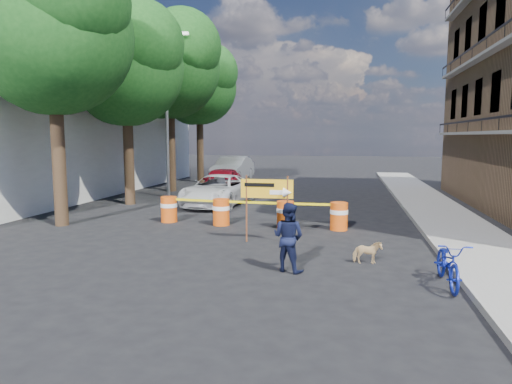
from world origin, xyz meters
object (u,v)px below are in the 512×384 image
at_px(barrel_mid_left, 221,211).
at_px(sedan_red, 222,182).
at_px(pedestrian, 288,237).
at_px(barrel_far_right, 339,216).
at_px(sedan_silver, 233,169).
at_px(barrel_far_left, 169,209).
at_px(detour_sign, 274,194).
at_px(dog, 367,252).
at_px(barrel_mid_right, 285,214).
at_px(suv_white, 218,190).
at_px(bicycle, 449,242).

distance_m(barrel_mid_left, sedan_red, 7.60).
distance_m(barrel_mid_left, pedestrian, 5.68).
xyz_separation_m(barrel_far_right, sedan_silver, (-7.26, 14.68, 0.37)).
bearing_deg(barrel_far_left, barrel_mid_left, -6.27).
bearing_deg(barrel_mid_left, detour_sign, -45.76).
distance_m(barrel_far_left, sedan_red, 7.11).
height_order(pedestrian, dog, pedestrian).
bearing_deg(barrel_mid_right, sedan_red, 119.79).
relative_size(barrel_mid_left, barrel_far_right, 1.00).
bearing_deg(suv_white, dog, -49.03).
relative_size(barrel_mid_right, sedan_silver, 0.18).
height_order(barrel_far_left, bicycle, bicycle).
xyz_separation_m(dog, sedan_red, (-6.71, 11.25, 0.45)).
height_order(bicycle, sedan_red, bicycle).
height_order(barrel_far_left, barrel_far_right, same).
height_order(barrel_mid_left, bicycle, bicycle).
bearing_deg(dog, barrel_far_right, 2.97).
relative_size(pedestrian, dog, 2.37).
bearing_deg(barrel_mid_left, pedestrian, -58.97).
bearing_deg(barrel_far_left, barrel_far_right, -2.34).
relative_size(barrel_far_left, suv_white, 0.19).
relative_size(barrel_far_left, sedan_red, 0.21).
xyz_separation_m(barrel_mid_right, dog, (2.48, -3.86, -0.19)).
relative_size(barrel_mid_left, pedestrian, 0.58).
bearing_deg(pedestrian, bicycle, -164.77).
bearing_deg(dog, barrel_mid_right, 24.98).
xyz_separation_m(barrel_mid_left, suv_white, (-1.38, 4.37, 0.19)).
bearing_deg(pedestrian, barrel_mid_right, -59.72).
distance_m(bicycle, sedan_silver, 22.06).
relative_size(barrel_far_left, bicycle, 0.50).
xyz_separation_m(barrel_far_left, pedestrian, (4.90, -5.08, 0.31)).
bearing_deg(sedan_red, sedan_silver, 95.18).
bearing_deg(pedestrian, barrel_far_left, -24.20).
distance_m(barrel_mid_left, sedan_silver, 15.03).
height_order(pedestrian, sedan_silver, sedan_silver).
bearing_deg(bicycle, barrel_far_left, 145.36).
relative_size(bicycle, suv_white, 0.38).
bearing_deg(sedan_red, barrel_far_left, -94.44).
distance_m(barrel_far_right, detour_sign, 2.99).
distance_m(detour_sign, sedan_red, 10.46).
distance_m(dog, sedan_silver, 20.23).
height_order(barrel_far_left, barrel_mid_right, same).
xyz_separation_m(barrel_mid_right, sedan_red, (-4.23, 7.39, 0.25)).
relative_size(barrel_far_right, suv_white, 0.19).
bearing_deg(suv_white, barrel_mid_left, -67.73).
xyz_separation_m(bicycle, sedan_silver, (-9.54, 19.90, -0.06)).
bearing_deg(sedan_silver, suv_white, -77.56).
relative_size(dog, sedan_red, 0.15).
height_order(suv_white, sedan_silver, sedan_silver).
bearing_deg(barrel_mid_left, bicycle, -40.08).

